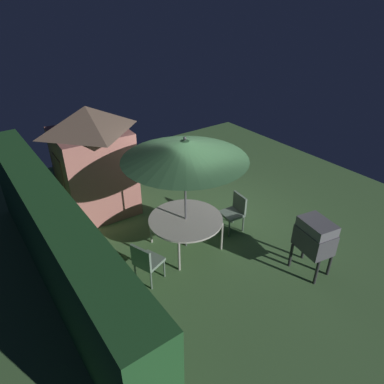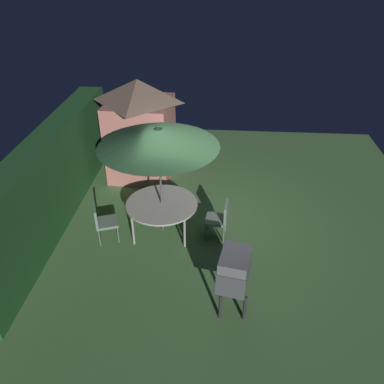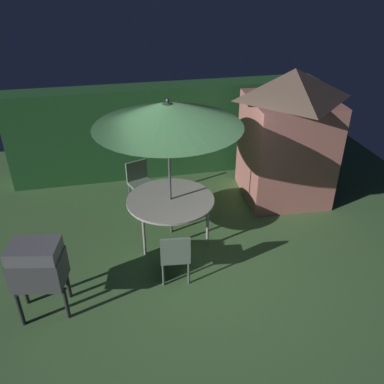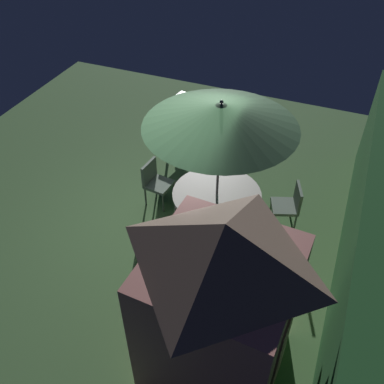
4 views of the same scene
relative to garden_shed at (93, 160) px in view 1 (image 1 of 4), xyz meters
The scene contains 9 objects.
ground_plane 3.20m from the garden_shed, 140.33° to the right, with size 11.00×11.00×0.00m, color #47703D.
hedge_backdrop 2.79m from the garden_shed, 143.33° to the left, with size 7.05×0.66×2.09m.
garden_shed is the anchor object (origin of this frame).
patio_table 2.83m from the garden_shed, 160.36° to the right, with size 1.60×1.60×0.73m.
patio_umbrella 2.90m from the garden_shed, 160.36° to the right, with size 2.49×2.49×2.59m.
bbq_grill 5.34m from the garden_shed, 152.14° to the right, with size 0.78×0.62×1.20m.
chair_near_shed 3.63m from the garden_shed, 140.81° to the right, with size 0.51×0.51×0.90m.
chair_far_side 3.17m from the garden_shed, behind, with size 0.59×0.59×0.90m.
potted_plant_by_shed 1.49m from the garden_shed, 44.88° to the left, with size 0.56×0.56×0.75m.
Camera 1 is at (-5.33, 4.39, 4.91)m, focal length 32.16 mm.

